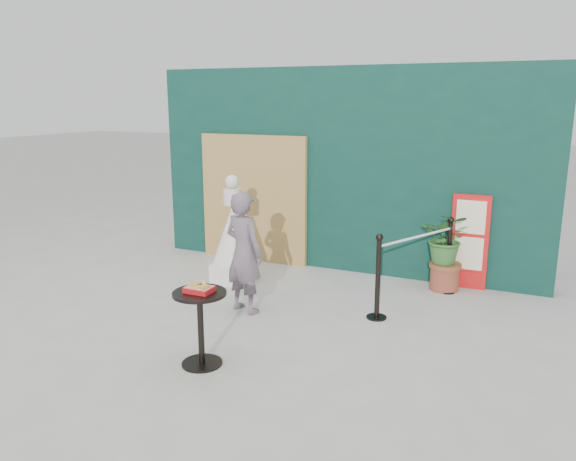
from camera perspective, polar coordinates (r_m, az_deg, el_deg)
name	(u,v)px	position (r m, az deg, el deg)	size (l,w,h in m)	color
ground	(240,347)	(6.05, -4.85, -11.67)	(60.00, 60.00, 0.00)	#ADAAA5
back_wall	(343,170)	(8.43, 5.57, 6.09)	(6.00, 0.30, 3.00)	#0A2D27
bamboo_fence	(253,199)	(8.87, -3.53, 3.22)	(1.80, 0.08, 2.00)	tan
woman	(244,252)	(6.76, -4.51, -2.23)	(0.54, 0.36, 1.49)	#665761
menu_board	(469,242)	(7.99, 17.94, -1.12)	(0.50, 0.07, 1.30)	red
statue	(233,239)	(7.89, -5.58, -0.87)	(0.60, 0.60, 1.53)	white
cafe_table	(200,317)	(5.53, -8.90, -8.64)	(0.52, 0.52, 0.75)	black
food_basket	(200,288)	(5.43, -8.97, -5.81)	(0.26, 0.19, 0.11)	#B61317
planter	(447,245)	(7.81, 15.82, -1.45)	(0.64, 0.55, 1.08)	brown
stanchion_barrier	(416,267)	(7.21, 12.83, -3.61)	(0.84, 1.54, 1.03)	black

